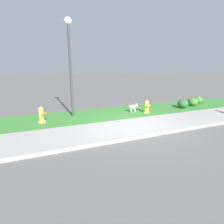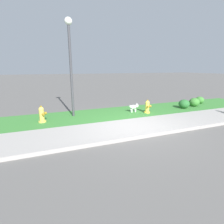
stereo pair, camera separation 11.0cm
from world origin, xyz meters
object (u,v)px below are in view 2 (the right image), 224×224
(shrub_bush_mid_verge, at_px, (200,100))
(shrub_bush_far_verge, at_px, (184,104))
(street_lamp, at_px, (70,53))
(fire_hydrant_by_grass_verge, at_px, (42,114))
(fire_hydrant_across_street, at_px, (147,107))
(small_white_dog, at_px, (134,107))
(shrub_bush_near_lamp, at_px, (194,102))

(shrub_bush_mid_verge, height_order, shrub_bush_far_verge, shrub_bush_far_verge)
(street_lamp, height_order, shrub_bush_far_verge, street_lamp)
(fire_hydrant_by_grass_verge, xyz_separation_m, fire_hydrant_across_street, (4.89, -0.28, -0.01))
(fire_hydrant_by_grass_verge, height_order, shrub_bush_mid_verge, fire_hydrant_by_grass_verge)
(small_white_dog, distance_m, shrub_bush_far_verge, 2.99)
(fire_hydrant_by_grass_verge, bearing_deg, street_lamp, 88.15)
(shrub_bush_mid_verge, distance_m, shrub_bush_near_lamp, 1.12)
(small_white_dog, relative_size, shrub_bush_far_verge, 0.88)
(fire_hydrant_by_grass_verge, relative_size, shrub_bush_near_lamp, 1.20)
(fire_hydrant_by_grass_verge, xyz_separation_m, shrub_bush_mid_verge, (9.26, 0.54, -0.11))
(fire_hydrant_by_grass_verge, height_order, shrub_bush_near_lamp, fire_hydrant_by_grass_verge)
(shrub_bush_mid_verge, bearing_deg, fire_hydrant_by_grass_verge, -176.65)
(street_lamp, distance_m, shrub_bush_near_lamp, 7.39)
(fire_hydrant_by_grass_verge, distance_m, shrub_bush_far_verge, 7.34)
(shrub_bush_near_lamp, relative_size, shrub_bush_far_verge, 1.00)
(fire_hydrant_by_grass_verge, height_order, small_white_dog, fire_hydrant_by_grass_verge)
(shrub_bush_mid_verge, xyz_separation_m, shrub_bush_near_lamp, (-0.99, -0.52, 0.03))
(fire_hydrant_by_grass_verge, distance_m, small_white_dog, 4.36)
(street_lamp, bearing_deg, small_white_dog, -7.31)
(fire_hydrant_across_street, xyz_separation_m, street_lamp, (-3.52, 0.78, 2.51))
(fire_hydrant_across_street, height_order, small_white_dog, fire_hydrant_across_street)
(street_lamp, relative_size, shrub_bush_mid_verge, 8.21)
(fire_hydrant_across_street, height_order, shrub_bush_near_lamp, fire_hydrant_across_street)
(street_lamp, bearing_deg, fire_hydrant_by_grass_verge, -159.71)
(fire_hydrant_across_street, distance_m, street_lamp, 4.39)
(street_lamp, bearing_deg, shrub_bush_far_verge, -6.34)
(small_white_dog, relative_size, shrub_bush_mid_verge, 1.00)
(fire_hydrant_across_street, distance_m, shrub_bush_near_lamp, 3.40)
(fire_hydrant_by_grass_verge, distance_m, street_lamp, 2.89)
(small_white_dog, height_order, shrub_bush_far_verge, shrub_bush_far_verge)
(small_white_dog, bearing_deg, shrub_bush_near_lamp, -3.55)
(small_white_dog, xyz_separation_m, shrub_bush_mid_verge, (4.90, 0.42, -0.04))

